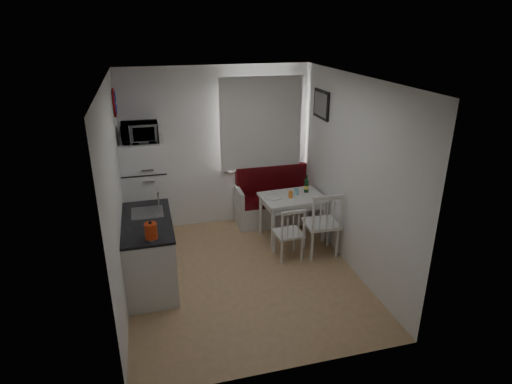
% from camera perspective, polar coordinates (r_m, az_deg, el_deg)
% --- Properties ---
extents(floor, '(3.00, 3.50, 0.02)m').
position_cam_1_polar(floor, '(5.92, -1.68, -11.02)').
color(floor, tan).
rests_on(floor, ground).
extents(ceiling, '(3.00, 3.50, 0.02)m').
position_cam_1_polar(ceiling, '(5.00, -2.02, 14.83)').
color(ceiling, white).
rests_on(ceiling, wall_back).
extents(wall_back, '(3.00, 0.02, 2.60)m').
position_cam_1_polar(wall_back, '(6.95, -5.14, 5.84)').
color(wall_back, white).
rests_on(wall_back, floor).
extents(wall_front, '(3.00, 0.02, 2.60)m').
position_cam_1_polar(wall_front, '(3.80, 4.24, -8.42)').
color(wall_front, white).
rests_on(wall_front, floor).
extents(wall_left, '(0.02, 3.50, 2.60)m').
position_cam_1_polar(wall_left, '(5.22, -18.08, -0.75)').
color(wall_left, white).
rests_on(wall_left, floor).
extents(wall_right, '(0.02, 3.50, 2.60)m').
position_cam_1_polar(wall_right, '(5.82, 12.70, 2.15)').
color(wall_right, white).
rests_on(wall_right, floor).
extents(window, '(1.22, 0.06, 1.47)m').
position_cam_1_polar(window, '(6.99, 0.54, 8.76)').
color(window, silver).
rests_on(window, wall_back).
extents(curtain, '(1.35, 0.02, 1.50)m').
position_cam_1_polar(curtain, '(6.91, 0.70, 9.04)').
color(curtain, silver).
rests_on(curtain, wall_back).
extents(kitchen_counter, '(0.62, 1.32, 1.16)m').
position_cam_1_polar(kitchen_counter, '(5.71, -14.01, -7.72)').
color(kitchen_counter, silver).
rests_on(kitchen_counter, floor).
extents(wall_sign, '(0.03, 0.40, 0.40)m').
position_cam_1_polar(wall_sign, '(6.39, -18.25, 11.25)').
color(wall_sign, '#191C9A').
rests_on(wall_sign, wall_left).
extents(picture_frame, '(0.04, 0.52, 0.42)m').
position_cam_1_polar(picture_frame, '(6.58, 8.68, 11.48)').
color(picture_frame, black).
rests_on(picture_frame, wall_right).
extents(bench, '(1.33, 0.51, 0.95)m').
position_cam_1_polar(bench, '(7.27, 2.55, -1.61)').
color(bench, silver).
rests_on(bench, floor).
extents(dining_table, '(0.99, 0.72, 0.71)m').
position_cam_1_polar(dining_table, '(6.61, 4.85, -1.19)').
color(dining_table, silver).
rests_on(dining_table, floor).
extents(chair_left, '(0.40, 0.38, 0.44)m').
position_cam_1_polar(chair_left, '(6.03, 4.63, -4.91)').
color(chair_left, silver).
rests_on(chair_left, floor).
extents(chair_right, '(0.49, 0.47, 0.53)m').
position_cam_1_polar(chair_right, '(6.14, 9.14, -3.45)').
color(chair_right, silver).
rests_on(chair_right, floor).
extents(fridge, '(0.64, 0.64, 1.59)m').
position_cam_1_polar(fridge, '(6.69, -14.45, 0.00)').
color(fridge, white).
rests_on(fridge, floor).
extents(microwave, '(0.51, 0.35, 0.28)m').
position_cam_1_polar(microwave, '(6.37, -15.23, 7.69)').
color(microwave, white).
rests_on(microwave, fridge).
extents(kettle, '(0.17, 0.17, 0.22)m').
position_cam_1_polar(kettle, '(4.98, -13.83, -5.07)').
color(kettle, red).
rests_on(kettle, kitchen_counter).
extents(wine_bottle, '(0.07, 0.07, 0.29)m').
position_cam_1_polar(wine_bottle, '(6.70, 6.75, 1.12)').
color(wine_bottle, '#12391C').
rests_on(wine_bottle, dining_table).
extents(drinking_glass_orange, '(0.06, 0.06, 0.10)m').
position_cam_1_polar(drinking_glass_orange, '(6.50, 4.62, -0.34)').
color(drinking_glass_orange, orange).
rests_on(drinking_glass_orange, dining_table).
extents(drinking_glass_blue, '(0.06, 0.06, 0.10)m').
position_cam_1_polar(drinking_glass_blue, '(6.63, 5.40, 0.09)').
color(drinking_glass_blue, '#7DC3D5').
rests_on(drinking_glass_blue, dining_table).
extents(plate, '(0.27, 0.27, 0.02)m').
position_cam_1_polar(plate, '(6.51, 2.33, -0.66)').
color(plate, white).
rests_on(plate, dining_table).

